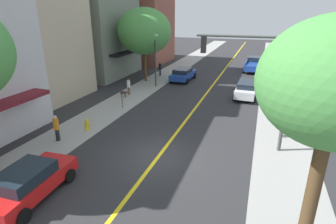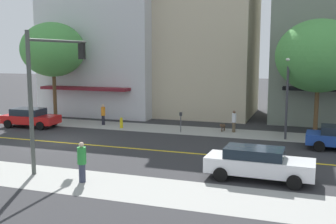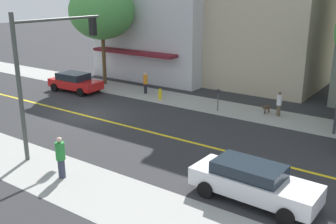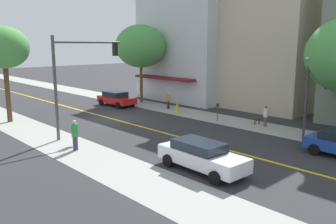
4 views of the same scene
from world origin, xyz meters
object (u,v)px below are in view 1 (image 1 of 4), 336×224
(blue_pickup_truck, at_px, (254,64))
(pedestrian_green_shirt, at_px, (284,118))
(parking_meter, at_px, (122,97))
(traffic_light_mast, at_px, (260,71))
(red_sedan_left_curb, at_px, (28,182))
(street_tree_left_far, at_px, (144,31))
(fire_hydrant, at_px, (87,124))
(small_dog, at_px, (124,93))
(street_lamp, at_px, (155,54))
(blue_sedan_left_curb, at_px, (183,74))
(pedestrian_white_shirt, at_px, (129,86))
(pedestrian_black_shirt, at_px, (160,68))
(white_sedan_right_curb, at_px, (247,89))
(pedestrian_orange_shirt, at_px, (56,127))

(blue_pickup_truck, distance_m, pedestrian_green_shirt, 20.24)
(parking_meter, bearing_deg, traffic_light_mast, -18.82)
(red_sedan_left_curb, bearing_deg, street_tree_left_far, 7.67)
(street_tree_left_far, height_order, pedestrian_green_shirt, street_tree_left_far)
(traffic_light_mast, bearing_deg, pedestrian_green_shirt, -123.07)
(street_tree_left_far, distance_m, fire_hydrant, 14.92)
(small_dog, bearing_deg, fire_hydrant, -68.70)
(street_tree_left_far, xyz_separation_m, blue_pickup_truck, (11.38, 10.12, -4.59))
(traffic_light_mast, distance_m, small_dog, 14.01)
(small_dog, bearing_deg, street_lamp, 84.46)
(blue_sedan_left_curb, height_order, pedestrian_white_shirt, pedestrian_white_shirt)
(traffic_light_mast, height_order, pedestrian_black_shirt, traffic_light_mast)
(parking_meter, xyz_separation_m, small_dog, (-1.34, 2.80, -0.56))
(street_tree_left_far, xyz_separation_m, fire_hydrant, (1.80, -13.91, -5.06))
(fire_hydrant, bearing_deg, pedestrian_white_shirt, 97.73)
(fire_hydrant, bearing_deg, street_lamp, 89.19)
(street_tree_left_far, relative_size, pedestrian_black_shirt, 4.70)
(red_sedan_left_curb, distance_m, small_dog, 14.72)
(pedestrian_green_shirt, height_order, pedestrian_black_shirt, pedestrian_green_shirt)
(traffic_light_mast, height_order, red_sedan_left_curb, traffic_light_mast)
(white_sedan_right_curb, bearing_deg, pedestrian_green_shirt, -156.97)
(traffic_light_mast, relative_size, white_sedan_right_curb, 1.39)
(blue_pickup_truck, xyz_separation_m, pedestrian_white_shirt, (-10.73, -15.65, -0.04))
(pedestrian_green_shirt, relative_size, pedestrian_black_shirt, 1.08)
(traffic_light_mast, relative_size, pedestrian_black_shirt, 3.97)
(pedestrian_green_shirt, distance_m, pedestrian_orange_shirt, 14.41)
(parking_meter, distance_m, pedestrian_green_shirt, 12.30)
(traffic_light_mast, relative_size, blue_sedan_left_curb, 1.45)
(small_dog, bearing_deg, pedestrian_white_shirt, 94.83)
(street_lamp, bearing_deg, blue_pickup_truck, 51.87)
(blue_pickup_truck, bearing_deg, traffic_light_mast, -175.47)
(pedestrian_white_shirt, bearing_deg, pedestrian_green_shirt, -70.61)
(traffic_light_mast, distance_m, blue_sedan_left_curb, 17.03)
(street_tree_left_far, distance_m, blue_pickup_truck, 15.91)
(pedestrian_black_shirt, xyz_separation_m, small_dog, (0.01, -9.59, -0.50))
(street_tree_left_far, height_order, fire_hydrant, street_tree_left_far)
(fire_hydrant, height_order, white_sedan_right_curb, white_sedan_right_curb)
(blue_pickup_truck, bearing_deg, small_dog, 148.78)
(red_sedan_left_curb, xyz_separation_m, blue_sedan_left_curb, (0.27, 22.35, -0.01))
(fire_hydrant, height_order, pedestrian_orange_shirt, pedestrian_orange_shirt)
(parking_meter, distance_m, white_sedan_right_curb, 11.46)
(blue_sedan_left_curb, relative_size, blue_pickup_truck, 0.76)
(street_lamp, bearing_deg, red_sedan_left_curb, -84.76)
(pedestrian_black_shirt, distance_m, small_dog, 9.60)
(street_lamp, bearing_deg, blue_sedan_left_curb, 60.34)
(street_tree_left_far, relative_size, pedestrian_white_shirt, 5.03)
(blue_sedan_left_curb, bearing_deg, red_sedan_left_curb, -178.55)
(traffic_light_mast, distance_m, pedestrian_white_shirt, 14.20)
(traffic_light_mast, xyz_separation_m, small_dog, (-11.80, 6.36, -4.09))
(blue_sedan_left_curb, distance_m, blue_pickup_truck, 11.29)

